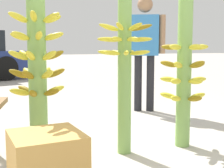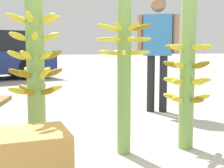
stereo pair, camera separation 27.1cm
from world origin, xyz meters
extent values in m
plane|color=#B2AA9E|center=(0.00, 0.00, 0.00)|extent=(80.00, 80.00, 0.00)
cylinder|color=#7AA851|center=(-0.68, 0.37, 0.75)|extent=(0.14, 0.14, 1.50)
ellipsoid|color=gold|center=(-0.63, 0.50, 1.14)|extent=(0.10, 0.17, 0.10)
ellipsoid|color=gold|center=(-0.77, 0.47, 1.14)|extent=(0.14, 0.15, 0.10)
ellipsoid|color=gold|center=(-0.81, 0.34, 1.14)|extent=(0.17, 0.07, 0.10)
ellipsoid|color=gold|center=(-0.72, 0.24, 1.14)|extent=(0.10, 0.17, 0.10)
ellipsoid|color=gold|center=(-0.59, 0.26, 1.14)|extent=(0.14, 0.15, 0.10)
ellipsoid|color=gold|center=(-0.54, 0.39, 1.14)|extent=(0.17, 0.07, 0.10)
ellipsoid|color=gold|center=(-0.79, 0.45, 1.00)|extent=(0.16, 0.13, 0.09)
ellipsoid|color=gold|center=(-0.80, 0.31, 1.00)|extent=(0.16, 0.11, 0.09)
ellipsoid|color=gold|center=(-0.69, 0.23, 1.00)|extent=(0.06, 0.16, 0.09)
ellipsoid|color=gold|center=(-0.56, 0.29, 1.00)|extent=(0.16, 0.13, 0.09)
ellipsoid|color=gold|center=(-0.55, 0.42, 1.00)|extent=(0.16, 0.11, 0.09)
ellipsoid|color=gold|center=(-0.66, 0.50, 1.00)|extent=(0.06, 0.16, 0.09)
ellipsoid|color=gold|center=(-0.81, 0.37, 0.86)|extent=(0.16, 0.05, 0.10)
ellipsoid|color=gold|center=(-0.75, 0.25, 0.86)|extent=(0.12, 0.16, 0.10)
ellipsoid|color=gold|center=(-0.61, 0.25, 0.86)|extent=(0.12, 0.16, 0.10)
ellipsoid|color=olive|center=(-0.54, 0.36, 0.86)|extent=(0.16, 0.05, 0.10)
ellipsoid|color=olive|center=(-0.60, 0.48, 0.86)|extent=(0.12, 0.16, 0.10)
ellipsoid|color=gold|center=(-0.74, 0.49, 0.86)|extent=(0.12, 0.16, 0.10)
ellipsoid|color=olive|center=(-0.54, 0.34, 0.72)|extent=(0.17, 0.08, 0.10)
ellipsoid|color=gold|center=(-0.58, 0.47, 0.72)|extent=(0.14, 0.15, 0.10)
ellipsoid|color=gold|center=(-0.72, 0.50, 0.72)|extent=(0.09, 0.17, 0.10)
ellipsoid|color=olive|center=(-0.81, 0.39, 0.72)|extent=(0.17, 0.08, 0.10)
ellipsoid|color=olive|center=(-0.77, 0.26, 0.72)|extent=(0.14, 0.15, 0.10)
ellipsoid|color=gold|center=(-0.63, 0.24, 0.72)|extent=(0.09, 0.17, 0.10)
ellipsoid|color=gold|center=(-0.54, 0.37, 0.59)|extent=(0.16, 0.05, 0.09)
ellipsoid|color=gold|center=(-0.61, 0.49, 0.59)|extent=(0.11, 0.16, 0.09)
ellipsoid|color=olive|center=(-0.75, 0.48, 0.59)|extent=(0.12, 0.16, 0.09)
ellipsoid|color=gold|center=(-0.81, 0.36, 0.59)|extent=(0.16, 0.05, 0.09)
ellipsoid|color=olive|center=(-0.74, 0.24, 0.59)|extent=(0.11, 0.16, 0.09)
ellipsoid|color=olive|center=(-0.60, 0.25, 0.59)|extent=(0.12, 0.16, 0.09)
cylinder|color=#7AA851|center=(0.06, 0.32, 0.75)|extent=(0.12, 0.12, 1.49)
ellipsoid|color=gold|center=(-0.08, 0.33, 1.09)|extent=(0.19, 0.05, 0.08)
ellipsoid|color=gold|center=(-0.04, 0.21, 1.09)|extent=(0.15, 0.16, 0.08)
ellipsoid|color=gold|center=(0.08, 0.18, 1.09)|extent=(0.06, 0.19, 0.08)
ellipsoid|color=olive|center=(0.18, 0.24, 1.09)|extent=(0.18, 0.13, 0.08)
ellipsoid|color=gold|center=(0.19, 0.37, 1.09)|extent=(0.19, 0.10, 0.08)
ellipsoid|color=gold|center=(0.10, 0.45, 1.09)|extent=(0.09, 0.19, 0.08)
ellipsoid|color=gold|center=(-0.02, 0.43, 1.09)|extent=(0.13, 0.17, 0.08)
ellipsoid|color=gold|center=(0.05, 0.17, 0.99)|extent=(0.05, 0.18, 0.05)
ellipsoid|color=gold|center=(0.16, 0.22, 0.99)|extent=(0.16, 0.15, 0.05)
ellipsoid|color=gold|center=(0.20, 0.34, 0.99)|extent=(0.19, 0.07, 0.05)
ellipsoid|color=gold|center=(0.12, 0.44, 0.99)|extent=(0.12, 0.18, 0.05)
ellipsoid|color=gold|center=(0.00, 0.45, 0.99)|extent=(0.11, 0.18, 0.05)
ellipsoid|color=gold|center=(-0.08, 0.35, 0.99)|extent=(0.18, 0.08, 0.05)
ellipsoid|color=gold|center=(-0.06, 0.23, 0.99)|extent=(0.17, 0.14, 0.05)
ellipsoid|color=gold|center=(0.16, 0.41, 0.88)|extent=(0.16, 0.15, 0.06)
ellipsoid|color=gold|center=(0.05, 0.46, 0.88)|extent=(0.05, 0.18, 0.06)
ellipsoid|color=gold|center=(-0.06, 0.40, 0.88)|extent=(0.17, 0.14, 0.06)
ellipsoid|color=gold|center=(-0.08, 0.28, 0.88)|extent=(0.19, 0.09, 0.06)
ellipsoid|color=gold|center=(0.00, 0.18, 0.88)|extent=(0.11, 0.18, 0.06)
ellipsoid|color=gold|center=(0.12, 0.19, 0.88)|extent=(0.12, 0.18, 0.06)
ellipsoid|color=gold|center=(0.20, 0.29, 0.88)|extent=(0.19, 0.07, 0.06)
cylinder|color=#7AA851|center=(0.64, 0.25, 0.73)|extent=(0.13, 0.13, 1.46)
ellipsoid|color=gold|center=(0.51, 0.21, 0.92)|extent=(0.17, 0.10, 0.06)
ellipsoid|color=gold|center=(0.64, 0.11, 0.92)|extent=(0.05, 0.17, 0.06)
ellipsoid|color=gold|center=(0.78, 0.20, 0.92)|extent=(0.17, 0.10, 0.06)
ellipsoid|color=olive|center=(0.73, 0.36, 0.92)|extent=(0.14, 0.16, 0.06)
ellipsoid|color=olive|center=(0.56, 0.37, 0.92)|extent=(0.14, 0.16, 0.06)
ellipsoid|color=gold|center=(0.70, 0.38, 0.77)|extent=(0.12, 0.17, 0.08)
ellipsoid|color=olive|center=(0.54, 0.35, 0.77)|extent=(0.16, 0.15, 0.08)
ellipsoid|color=gold|center=(0.52, 0.18, 0.77)|extent=(0.17, 0.13, 0.08)
ellipsoid|color=olive|center=(0.67, 0.11, 0.77)|extent=(0.08, 0.18, 0.08)
ellipsoid|color=olive|center=(0.78, 0.23, 0.77)|extent=(0.17, 0.07, 0.08)
ellipsoid|color=gold|center=(0.51, 0.20, 0.62)|extent=(0.17, 0.11, 0.06)
ellipsoid|color=gold|center=(0.65, 0.11, 0.62)|extent=(0.06, 0.17, 0.06)
ellipsoid|color=gold|center=(0.78, 0.22, 0.62)|extent=(0.17, 0.09, 0.06)
ellipsoid|color=gold|center=(0.72, 0.37, 0.62)|extent=(0.13, 0.17, 0.06)
ellipsoid|color=gold|center=(0.55, 0.36, 0.62)|extent=(0.15, 0.16, 0.06)
ellipsoid|color=gold|center=(0.78, 0.22, 0.47)|extent=(0.18, 0.09, 0.08)
ellipsoid|color=gold|center=(0.71, 0.37, 0.47)|extent=(0.13, 0.17, 0.08)
ellipsoid|color=gold|center=(0.55, 0.36, 0.47)|extent=(0.15, 0.16, 0.08)
ellipsoid|color=gold|center=(0.51, 0.19, 0.47)|extent=(0.18, 0.11, 0.08)
ellipsoid|color=olive|center=(0.66, 0.11, 0.47)|extent=(0.07, 0.17, 0.08)
cylinder|color=black|center=(1.26, 1.76, 0.40)|extent=(0.15, 0.15, 0.81)
cylinder|color=black|center=(1.11, 1.86, 0.40)|extent=(0.15, 0.15, 0.81)
cube|color=#3372B2|center=(1.19, 1.81, 1.09)|extent=(0.43, 0.36, 0.57)
cylinder|color=#936B4C|center=(1.39, 1.68, 1.11)|extent=(0.13, 0.13, 0.54)
cylinder|color=#936B4C|center=(0.98, 1.94, 1.11)|extent=(0.13, 0.13, 0.54)
sphere|color=#936B4C|center=(1.19, 1.81, 1.52)|extent=(0.22, 0.22, 0.22)
cylinder|color=black|center=(-0.06, 7.15, 0.34)|extent=(0.72, 0.37, 0.69)
cube|color=#C69347|center=(-0.77, -0.23, 0.21)|extent=(0.41, 0.41, 0.41)
camera|label=1|loc=(-1.21, -2.02, 0.92)|focal=50.00mm
camera|label=2|loc=(-0.96, -2.13, 0.92)|focal=50.00mm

